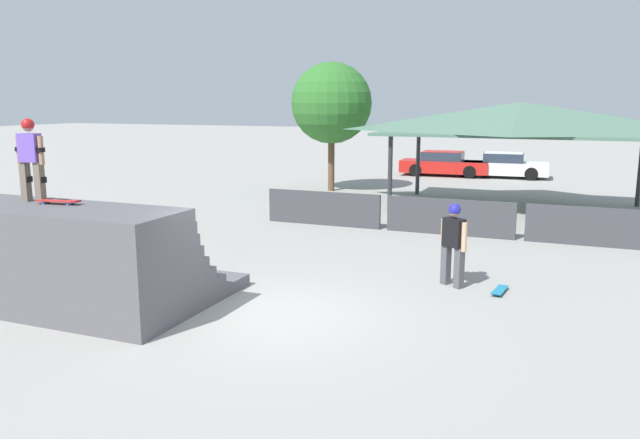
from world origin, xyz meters
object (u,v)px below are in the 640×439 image
skateboard_on_ground (499,290)px  parked_car_white (505,166)px  skateboard_on_deck (60,201)px  parked_car_red (444,164)px  bystander_walking (454,238)px  tree_beside_pavilion (331,103)px  skater_on_deck (30,154)px

skateboard_on_ground → parked_car_white: 20.39m
skateboard_on_deck → parked_car_white: (5.50, 24.18, -1.41)m
skateboard_on_ground → parked_car_red: bearing=-159.4°
bystander_walking → tree_beside_pavilion: bearing=-25.9°
skateboard_on_deck → tree_beside_pavilion: tree_beside_pavilion is taller
skateboard_on_ground → tree_beside_pavilion: (-8.49, 12.53, 3.68)m
skateboard_on_deck → bystander_walking: bearing=23.9°
bystander_walking → skateboard_on_deck: bearing=64.7°
skater_on_deck → parked_car_white: (6.18, 24.13, -2.24)m
bystander_walking → tree_beside_pavilion: tree_beside_pavilion is taller
skater_on_deck → skateboard_on_deck: size_ratio=1.79×
tree_beside_pavilion → parked_car_red: 8.78m
skater_on_deck → bystander_walking: 8.42m
skater_on_deck → tree_beside_pavilion: (-0.31, 16.37, 0.90)m
skater_on_deck → bystander_walking: bearing=25.3°
bystander_walking → tree_beside_pavilion: size_ratio=0.32×
skater_on_deck → bystander_walking: size_ratio=0.89×
skateboard_on_ground → parked_car_red: 20.59m
parked_car_red → parked_car_white: (3.04, 0.32, -0.00)m
bystander_walking → parked_car_red: bystander_walking is taller
skateboard_on_deck → tree_beside_pavilion: (-0.99, 16.43, 1.73)m
parked_car_red → parked_car_white: size_ratio=1.08×
bystander_walking → parked_car_white: 20.17m
skater_on_deck → skateboard_on_ground: 9.46m
skateboard_on_ground → skater_on_deck: bearing=-58.4°
parked_car_white → parked_car_red: bearing=-176.9°
skater_on_deck → tree_beside_pavilion: bearing=87.4°
tree_beside_pavilion → skater_on_deck: bearing=-88.9°
skater_on_deck → skateboard_on_ground: skater_on_deck is taller
parked_car_white → bystander_walking: bearing=-90.1°
skateboard_on_deck → skateboard_on_ground: skateboard_on_deck is taller
parked_car_red → parked_car_white: bearing=3.4°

